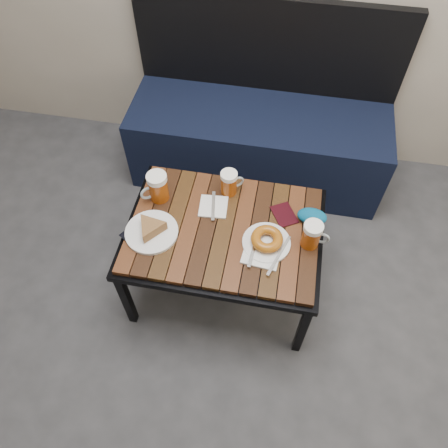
% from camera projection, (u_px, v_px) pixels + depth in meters
% --- Properties ---
extents(bench, '(1.40, 0.50, 0.95)m').
position_uv_depth(bench, '(259.00, 135.00, 2.47)').
color(bench, black).
rests_on(bench, ground).
extents(cafe_table, '(0.84, 0.62, 0.47)m').
position_uv_depth(cafe_table, '(224.00, 234.00, 1.88)').
color(cafe_table, black).
rests_on(cafe_table, ground).
extents(beer_mug_left, '(0.13, 0.12, 0.14)m').
position_uv_depth(beer_mug_left, '(158.00, 187.00, 1.89)').
color(beer_mug_left, '#913C0B').
rests_on(beer_mug_left, cafe_table).
extents(beer_mug_centre, '(0.11, 0.10, 0.12)m').
position_uv_depth(beer_mug_centre, '(229.00, 183.00, 1.92)').
color(beer_mug_centre, '#913C0B').
rests_on(beer_mug_centre, cafe_table).
extents(beer_mug_right, '(0.12, 0.08, 0.13)m').
position_uv_depth(beer_mug_right, '(312.00, 235.00, 1.75)').
color(beer_mug_right, '#913C0B').
rests_on(beer_mug_right, cafe_table).
extents(plate_pie, '(0.22, 0.22, 0.06)m').
position_uv_depth(plate_pie, '(151.00, 230.00, 1.81)').
color(plate_pie, white).
rests_on(plate_pie, cafe_table).
extents(plate_bagel, '(0.20, 0.26, 0.06)m').
position_uv_depth(plate_bagel, '(267.00, 241.00, 1.78)').
color(plate_bagel, white).
rests_on(plate_bagel, cafe_table).
extents(napkin_left, '(0.13, 0.16, 0.01)m').
position_uv_depth(napkin_left, '(213.00, 207.00, 1.91)').
color(napkin_left, white).
rests_on(napkin_left, cafe_table).
extents(napkin_right, '(0.16, 0.14, 0.01)m').
position_uv_depth(napkin_right, '(261.00, 254.00, 1.77)').
color(napkin_right, white).
rests_on(napkin_right, cafe_table).
extents(passport_navy, '(0.13, 0.14, 0.01)m').
position_uv_depth(passport_navy, '(136.00, 232.00, 1.83)').
color(passport_navy, black).
rests_on(passport_navy, cafe_table).
extents(passport_burgundy, '(0.14, 0.15, 0.01)m').
position_uv_depth(passport_burgundy, '(284.00, 215.00, 1.89)').
color(passport_burgundy, black).
rests_on(passport_burgundy, cafe_table).
extents(knit_pouch, '(0.13, 0.09, 0.05)m').
position_uv_depth(knit_pouch, '(312.00, 216.00, 1.85)').
color(knit_pouch, navy).
rests_on(knit_pouch, cafe_table).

